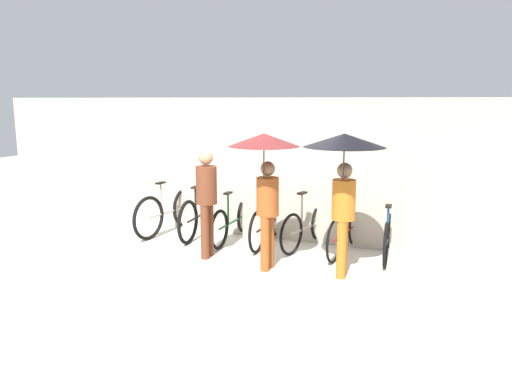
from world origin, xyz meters
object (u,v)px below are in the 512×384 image
object	(u,v)px
parked_bicycle_2	(233,221)
parked_bicycle_4	(307,226)
pedestrian_center	(265,164)
parked_bicycle_6	(388,235)
pedestrian_leading	(207,195)
pedestrian_trailing	(344,163)
parked_bicycle_1	(200,215)
parked_bicycle_3	(269,223)
parked_bicycle_0	(168,211)
parked_bicycle_5	(345,231)

from	to	relation	value
parked_bicycle_2	parked_bicycle_4	distance (m)	1.32
parked_bicycle_4	pedestrian_center	bearing A→B (deg)	-177.07
parked_bicycle_6	pedestrian_center	distance (m)	2.35
pedestrian_leading	pedestrian_trailing	bearing A→B (deg)	172.12
pedestrian_leading	parked_bicycle_1	bearing A→B (deg)	-60.07
parked_bicycle_1	parked_bicycle_3	bearing A→B (deg)	-94.71
parked_bicycle_3	pedestrian_center	size ratio (longest dim) A/B	0.89
parked_bicycle_4	parked_bicycle_2	bearing A→B (deg)	105.94
parked_bicycle_0	parked_bicycle_1	size ratio (longest dim) A/B	1.04
parked_bicycle_6	pedestrian_leading	world-z (taller)	pedestrian_leading
parked_bicycle_0	pedestrian_center	xyz separation A→B (m)	(2.40, -1.28, 1.15)
pedestrian_trailing	parked_bicycle_5	bearing A→B (deg)	-85.96
parked_bicycle_0	pedestrian_trailing	xyz separation A→B (m)	(3.48, -1.17, 1.21)
pedestrian_center	pedestrian_trailing	bearing A→B (deg)	-172.61
parked_bicycle_6	pedestrian_leading	size ratio (longest dim) A/B	1.00
parked_bicycle_4	parked_bicycle_6	size ratio (longest dim) A/B	0.98
parked_bicycle_2	pedestrian_trailing	distance (m)	2.76
parked_bicycle_3	parked_bicycle_4	size ratio (longest dim) A/B	1.07
parked_bicycle_6	parked_bicycle_4	bearing A→B (deg)	83.91
parked_bicycle_3	pedestrian_trailing	bearing A→B (deg)	-129.00
parked_bicycle_1	pedestrian_center	distance (m)	2.46
parked_bicycle_0	pedestrian_center	size ratio (longest dim) A/B	0.93
parked_bicycle_0	pedestrian_center	world-z (taller)	pedestrian_center
parked_bicycle_2	parked_bicycle_5	size ratio (longest dim) A/B	1.00
parked_bicycle_0	parked_bicycle_4	bearing A→B (deg)	-80.94
parked_bicycle_0	parked_bicycle_2	xyz separation A→B (m)	(1.31, -0.01, -0.05)
parked_bicycle_1	parked_bicycle_6	world-z (taller)	parked_bicycle_1
parked_bicycle_3	parked_bicycle_2	bearing A→B (deg)	90.52
parked_bicycle_3	parked_bicycle_6	size ratio (longest dim) A/B	1.05
pedestrian_leading	pedestrian_center	distance (m)	1.24
pedestrian_leading	parked_bicycle_5	bearing A→B (deg)	-156.09
parked_bicycle_3	pedestrian_trailing	xyz separation A→B (m)	(1.51, -1.18, 1.24)
parked_bicycle_5	pedestrian_center	distance (m)	1.96
parked_bicycle_6	parked_bicycle_2	bearing A→B (deg)	86.34
parked_bicycle_3	parked_bicycle_6	world-z (taller)	parked_bicycle_6
parked_bicycle_2	parked_bicycle_6	world-z (taller)	parked_bicycle_6
parked_bicycle_4	parked_bicycle_6	xyz separation A→B (m)	(1.31, -0.03, -0.00)
pedestrian_center	parked_bicycle_4	bearing A→B (deg)	-97.93
pedestrian_trailing	pedestrian_center	bearing A→B (deg)	0.39
parked_bicycle_5	pedestrian_trailing	bearing A→B (deg)	-165.28
parked_bicycle_1	parked_bicycle_6	size ratio (longest dim) A/B	1.06
parked_bicycle_0	parked_bicycle_6	bearing A→B (deg)	-81.92
parked_bicycle_3	parked_bicycle_6	distance (m)	1.97
parked_bicycle_1	parked_bicycle_3	world-z (taller)	parked_bicycle_1
parked_bicycle_1	pedestrian_trailing	world-z (taller)	pedestrian_trailing
parked_bicycle_1	pedestrian_trailing	distance (m)	3.29
parked_bicycle_3	parked_bicycle_5	distance (m)	1.31
parked_bicycle_0	pedestrian_leading	bearing A→B (deg)	-119.66
pedestrian_center	pedestrian_trailing	xyz separation A→B (m)	(1.08, 0.11, 0.05)
parked_bicycle_0	pedestrian_center	distance (m)	2.95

